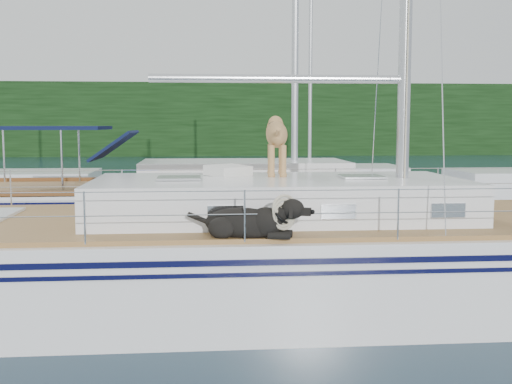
{
  "coord_description": "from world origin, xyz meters",
  "views": [
    {
      "loc": [
        -0.3,
        -9.0,
        2.57
      ],
      "look_at": [
        0.5,
        0.2,
        1.6
      ],
      "focal_mm": 45.0,
      "sensor_mm": 36.0,
      "label": 1
    }
  ],
  "objects": [
    {
      "name": "bg_boat_center",
      "position": [
        4.0,
        16.0,
        0.45
      ],
      "size": [
        7.2,
        3.0,
        11.65
      ],
      "color": "white",
      "rests_on": "ground"
    },
    {
      "name": "tree_line",
      "position": [
        0.0,
        45.0,
        3.0
      ],
      "size": [
        90.0,
        3.0,
        6.0
      ],
      "primitive_type": "cube",
      "color": "black",
      "rests_on": "ground"
    },
    {
      "name": "neighbor_sailboat",
      "position": [
        -0.36,
        6.08,
        0.63
      ],
      "size": [
        11.0,
        3.5,
        13.3
      ],
      "color": "white",
      "rests_on": "ground"
    },
    {
      "name": "main_sailboat",
      "position": [
        0.1,
        -0.0,
        0.68
      ],
      "size": [
        12.0,
        3.85,
        14.01
      ],
      "color": "white",
      "rests_on": "ground"
    },
    {
      "name": "shore_bank",
      "position": [
        0.0,
        46.2,
        0.6
      ],
      "size": [
        92.0,
        1.0,
        1.2
      ],
      "primitive_type": "cube",
      "color": "#595147",
      "rests_on": "ground"
    },
    {
      "name": "ground",
      "position": [
        0.0,
        0.0,
        0.0
      ],
      "size": [
        120.0,
        120.0,
        0.0
      ],
      "primitive_type": "plane",
      "color": "black",
      "rests_on": "ground"
    }
  ]
}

